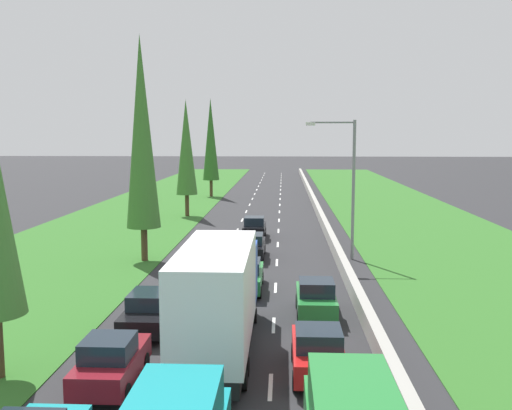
{
  "coord_description": "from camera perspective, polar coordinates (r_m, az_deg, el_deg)",
  "views": [
    {
      "loc": [
        2.12,
        -2.55,
        8.08
      ],
      "look_at": [
        -0.5,
        52.37,
        1.29
      ],
      "focal_mm": 40.12,
      "sensor_mm": 36.0,
      "label": 1
    }
  ],
  "objects": [
    {
      "name": "ground_plane",
      "position": [
        63.11,
        0.78,
        -0.31
      ],
      "size": [
        300.0,
        300.0,
        0.0
      ],
      "primitive_type": "plane",
      "color": "#28282B",
      "rests_on": "ground"
    },
    {
      "name": "black_sedan_left_lane",
      "position": [
        24.56,
        -10.48,
        -10.29
      ],
      "size": [
        1.82,
        4.5,
        1.64
      ],
      "color": "black",
      "rests_on": "ground"
    },
    {
      "name": "poplar_tree_fourth",
      "position": [
        74.55,
        -4.54,
        6.51
      ],
      "size": [
        2.12,
        2.12,
        12.73
      ],
      "color": "#4C3823",
      "rests_on": "ground"
    },
    {
      "name": "poplar_tree_third",
      "position": [
        56.7,
        -6.97,
        5.7
      ],
      "size": [
        2.09,
        2.09,
        11.5
      ],
      "color": "#4C3823",
      "rests_on": "ground"
    },
    {
      "name": "median_barrier",
      "position": [
        63.12,
        5.96,
        0.04
      ],
      "size": [
        0.44,
        120.0,
        0.85
      ],
      "primitive_type": "cube",
      "color": "#9E9B93",
      "rests_on": "ground"
    },
    {
      "name": "grass_verge_left",
      "position": [
        64.78,
        -10.47,
        -0.22
      ],
      "size": [
        14.0,
        140.0,
        0.04
      ],
      "primitive_type": "cube",
      "color": "#2D6623",
      "rests_on": "ground"
    },
    {
      "name": "green_sedan_centre_lane",
      "position": [
        29.91,
        -1.11,
        -7.02
      ],
      "size": [
        1.82,
        4.5,
        1.64
      ],
      "color": "#237A33",
      "rests_on": "ground"
    },
    {
      "name": "black_sedan_centre_lane",
      "position": [
        37.54,
        -0.51,
        -4.12
      ],
      "size": [
        1.82,
        4.5,
        1.64
      ],
      "color": "black",
      "rests_on": "ground"
    },
    {
      "name": "green_hatchback_right_lane",
      "position": [
        25.91,
        6.0,
        -9.23
      ],
      "size": [
        1.74,
        3.9,
        1.72
      ],
      "color": "#237A33",
      "rests_on": "ground"
    },
    {
      "name": "poplar_tree_second",
      "position": [
        36.76,
        -11.33,
        7.07
      ],
      "size": [
        2.16,
        2.16,
        14.26
      ],
      "color": "#4C3823",
      "rests_on": "ground"
    },
    {
      "name": "white_box_truck_centre_lane",
      "position": [
        21.31,
        -3.71,
        -9.04
      ],
      "size": [
        2.46,
        9.4,
        4.18
      ],
      "color": "black",
      "rests_on": "ground"
    },
    {
      "name": "street_light_mast",
      "position": [
        37.1,
        9.17,
        2.55
      ],
      "size": [
        3.2,
        0.28,
        9.0
      ],
      "color": "gray",
      "rests_on": "ground"
    },
    {
      "name": "grass_verge_right",
      "position": [
        64.24,
        13.68,
        -0.36
      ],
      "size": [
        14.0,
        140.0,
        0.04
      ],
      "primitive_type": "cube",
      "color": "#2D6623",
      "rests_on": "ground"
    },
    {
      "name": "red_hatchback_right_lane",
      "position": [
        19.9,
        6.19,
        -14.35
      ],
      "size": [
        1.74,
        3.9,
        1.72
      ],
      "color": "red",
      "rests_on": "ground"
    },
    {
      "name": "lane_markings",
      "position": [
        63.11,
        0.78,
        -0.31
      ],
      "size": [
        3.64,
        116.0,
        0.01
      ],
      "color": "white",
      "rests_on": "ground"
    },
    {
      "name": "maroon_hatchback_left_lane",
      "position": [
        19.56,
        -14.25,
        -14.91
      ],
      "size": [
        1.74,
        3.9,
        1.72
      ],
      "color": "maroon",
      "rests_on": "ground"
    },
    {
      "name": "black_hatchback_centre_lane",
      "position": [
        44.76,
        -0.15,
        -2.27
      ],
      "size": [
        1.74,
        3.9,
        1.72
      ],
      "color": "black",
      "rests_on": "ground"
    }
  ]
}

